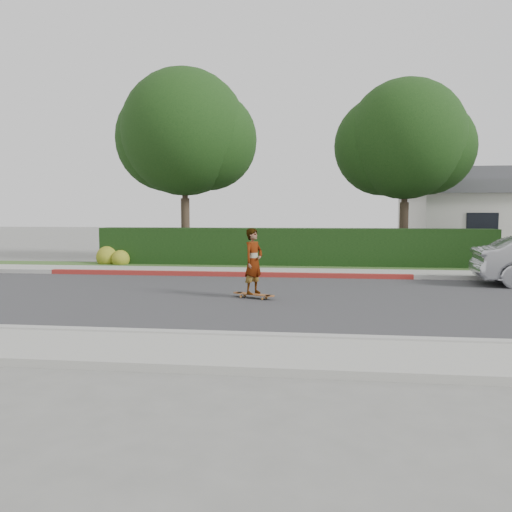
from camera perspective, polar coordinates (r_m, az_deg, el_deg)
The scene contains 15 objects.
ground at distance 12.29m, azimuth 16.43°, elevation -5.01°, with size 120.00×120.00×0.00m, color slate.
road at distance 12.28m, azimuth 16.43°, elevation -4.99°, with size 60.00×8.00×0.01m, color #2D2D30.
curb_near at distance 8.34m, azimuth 21.15°, elevation -9.29°, with size 60.00×0.20×0.15m, color #9E9E99.
sidewalk_near at distance 7.51m, azimuth 22.86°, elevation -11.05°, with size 60.00×1.60×0.12m, color gray.
curb_far at distance 16.29m, azimuth 14.06°, elevation -2.29°, with size 60.00×0.20×0.15m, color #9E9E99.
curb_red_section at distance 16.43m, azimuth -3.53°, elevation -2.08°, with size 12.00×0.21×0.15m, color maroon.
sidewalk_far at distance 17.18m, azimuth 13.69°, elevation -1.96°, with size 60.00×1.60×0.12m, color gray.
planting_strip at distance 18.76m, azimuth 13.11°, elevation -1.41°, with size 60.00×1.60×0.10m, color #2D4C1E.
hedge at distance 19.20m, azimuth 4.03°, elevation 0.94°, with size 15.00×1.00×1.50m, color black.
flowering_shrub at distance 20.37m, azimuth -16.14°, elevation -0.18°, with size 1.40×1.00×0.90m.
tree_left at distance 21.57m, azimuth -8.09°, elevation 13.37°, with size 5.99×5.21×8.00m.
tree_center at distance 21.60m, azimuth 16.63°, elevation 12.24°, with size 5.66×4.84×7.44m.
house at distance 29.68m, azimuth 26.76°, elevation 4.43°, with size 10.60×8.60×4.30m.
skateboard at distance 12.17m, azimuth -0.28°, elevation -4.42°, with size 1.14×0.69×0.11m.
skateboarder at distance 12.06m, azimuth -0.29°, elevation -0.60°, with size 0.58×0.38×1.60m, color white.
Camera 1 is at (-2.04, -11.93, 2.07)m, focal length 35.00 mm.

